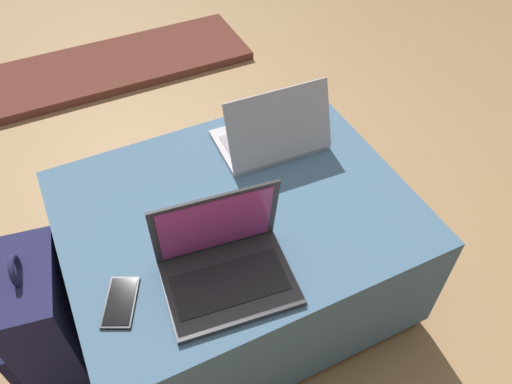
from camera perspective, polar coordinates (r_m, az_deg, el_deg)
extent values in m
plane|color=tan|center=(1.83, -1.82, -11.17)|extent=(14.00, 14.00, 0.00)
cube|color=#2A3D4E|center=(1.81, -1.84, -10.75)|extent=(0.97, 0.77, 0.05)
cube|color=slate|center=(1.62, -2.03, -6.41)|extent=(1.01, 0.80, 0.41)
cube|color=#333338|center=(1.29, -3.07, -10.37)|extent=(0.35, 0.28, 0.02)
cube|color=#232328|center=(1.28, -3.01, -10.35)|extent=(0.30, 0.16, 0.00)
cube|color=#333338|center=(1.25, -4.65, -3.55)|extent=(0.33, 0.08, 0.24)
cube|color=#B23D93|center=(1.25, -4.59, -3.74)|extent=(0.29, 0.07, 0.21)
cube|color=#B7B7BC|center=(1.66, 1.46, 6.01)|extent=(0.35, 0.24, 0.02)
cube|color=#9E9EA3|center=(1.66, 1.38, 6.37)|extent=(0.30, 0.14, 0.00)
cube|color=#B7B7BC|center=(1.53, 2.75, 7.53)|extent=(0.34, 0.09, 0.22)
cube|color=#B23D93|center=(1.54, 2.67, 7.59)|extent=(0.30, 0.08, 0.19)
cube|color=black|center=(1.31, -15.21, -12.06)|extent=(0.13, 0.16, 0.01)
cube|color=black|center=(1.31, -15.26, -11.95)|extent=(0.12, 0.15, 0.00)
cube|color=#23234C|center=(1.64, -22.96, -13.11)|extent=(0.21, 0.33, 0.45)
cube|color=#1E1E41|center=(1.74, -25.42, -15.11)|extent=(0.10, 0.25, 0.20)
torus|color=#23234C|center=(1.45, -25.75, -8.10)|extent=(0.03, 0.09, 0.09)
cube|color=brown|center=(2.95, -15.26, 13.95)|extent=(1.40, 0.50, 0.04)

